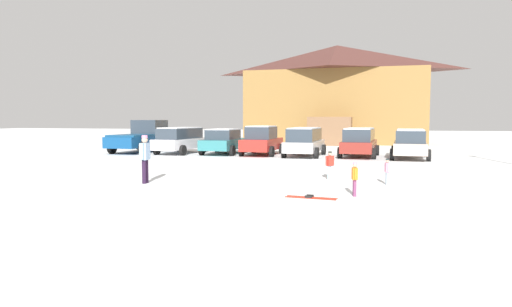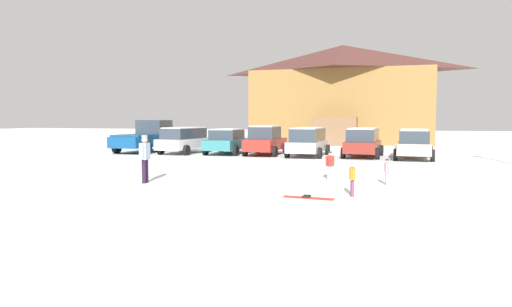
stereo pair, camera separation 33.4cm
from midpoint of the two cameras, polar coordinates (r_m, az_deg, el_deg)
name	(u,v)px [view 2 (the right image)]	position (r m, az deg, el deg)	size (l,w,h in m)	color
ground	(228,204)	(12.05, -2.67, -6.33)	(160.00, 160.00, 0.00)	white
ski_lodge	(342,94)	(43.86, 10.94, 7.37)	(16.57, 10.45, 9.09)	olive
parked_white_suv	(185,139)	(29.70, -8.60, 1.75)	(2.37, 4.62, 1.69)	white
parked_teal_hatchback	(228,141)	(29.02, -3.23, 1.55)	(2.23, 4.36, 1.60)	#2C7277
parked_red_sedan	(266,141)	(28.16, 1.54, 1.63)	(2.10, 4.34, 1.81)	red
parked_silver_wagon	(308,141)	(27.28, 6.88, 1.57)	(2.16, 4.74, 1.71)	silver
parked_maroon_van	(363,141)	(27.37, 13.58, 1.47)	(2.28, 4.58, 1.70)	maroon
parked_beige_suv	(414,143)	(26.90, 19.50, 1.26)	(2.24, 4.79, 1.66)	#B49F92
pickup_truck	(148,137)	(31.76, -13.10, 2.01)	(2.64, 5.67, 2.15)	navy
skier_adult_in_blue_parka	(145,156)	(16.27, -13.16, -0.31)	(0.28, 0.62, 1.67)	#25142C
skier_child_in_orange_jacket	(352,177)	(13.41, 12.66, -2.92)	(0.19, 0.36, 0.99)	#77385E
skier_child_in_pink_snowsuit	(387,170)	(16.00, 16.63, -2.03)	(0.18, 0.32, 0.89)	#A6B5C5
skier_child_in_red_jacket	(330,164)	(16.88, 9.79, -1.29)	(0.29, 0.30, 1.05)	#A2BCD2
pair_of_skis	(308,198)	(12.99, 7.22, -5.48)	(1.48, 0.43, 0.08)	red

